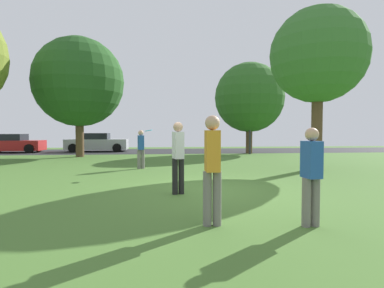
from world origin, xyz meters
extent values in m
plane|color=#47702D|center=(0.00, 0.00, 0.00)|extent=(44.00, 44.00, 0.00)
cube|color=#28282B|center=(0.00, 16.00, 0.00)|extent=(44.00, 6.40, 0.01)
cylinder|color=brown|center=(-6.04, 11.25, 1.43)|extent=(0.48, 0.48, 2.86)
sphere|color=#23511E|center=(-6.04, 11.25, 4.50)|extent=(5.33, 5.33, 5.33)
cylinder|color=brown|center=(5.08, 3.89, 1.66)|extent=(0.43, 0.43, 3.33)
sphere|color=#38702D|center=(5.08, 3.89, 4.58)|extent=(3.79, 3.79, 3.79)
cylinder|color=brown|center=(4.99, 12.90, 1.12)|extent=(0.44, 0.44, 2.24)
sphere|color=#2D6023|center=(4.99, 12.90, 3.90)|extent=(4.81, 4.81, 4.81)
cylinder|color=black|center=(-0.88, -0.45, 0.44)|extent=(0.14, 0.14, 0.87)
cylinder|color=black|center=(-0.72, -0.41, 0.44)|extent=(0.14, 0.14, 0.87)
cube|color=silver|center=(-0.80, -0.43, 1.20)|extent=(0.29, 0.36, 0.65)
sphere|color=tan|center=(-0.80, -0.43, 1.64)|extent=(0.24, 0.24, 0.24)
cylinder|color=slate|center=(-1.93, 4.87, 0.39)|extent=(0.14, 0.14, 0.78)
cylinder|color=slate|center=(-2.09, 4.84, 0.39)|extent=(0.14, 0.14, 0.78)
cube|color=#23519E|center=(-2.01, 4.86, 1.08)|extent=(0.29, 0.36, 0.59)
sphere|color=tan|center=(-2.01, 4.86, 1.48)|extent=(0.21, 0.21, 0.21)
cylinder|color=slate|center=(1.09, -3.19, 0.39)|extent=(0.14, 0.14, 0.79)
cylinder|color=slate|center=(1.25, -3.18, 0.39)|extent=(0.14, 0.14, 0.79)
cube|color=#23519E|center=(1.17, -3.18, 1.08)|extent=(0.24, 0.33, 0.59)
sphere|color=tan|center=(1.17, -3.18, 1.48)|extent=(0.21, 0.21, 0.21)
cylinder|color=slate|center=(-0.49, -2.97, 0.44)|extent=(0.14, 0.14, 0.89)
cylinder|color=slate|center=(-0.33, -2.98, 0.44)|extent=(0.14, 0.14, 0.89)
cube|color=orange|center=(-0.41, -2.98, 1.22)|extent=(0.23, 0.32, 0.66)
sphere|color=tan|center=(-0.41, -2.98, 1.67)|extent=(0.24, 0.24, 0.24)
cylinder|color=#2DB2E0|center=(-1.63, 3.22, 1.57)|extent=(0.29, 0.29, 0.07)
cube|color=#B21E1E|center=(-11.82, 15.62, 0.52)|extent=(4.06, 1.70, 0.73)
cube|color=black|center=(-12.02, 15.62, 1.12)|extent=(1.95, 1.50, 0.47)
cylinder|color=black|center=(-10.40, 16.47, 0.32)|extent=(0.64, 0.22, 0.64)
cylinder|color=black|center=(-10.40, 14.76, 0.32)|extent=(0.64, 0.22, 0.64)
cube|color=#B7B7BC|center=(-5.97, 16.15, 0.55)|extent=(4.54, 1.75, 0.79)
cube|color=black|center=(-6.20, 16.15, 1.18)|extent=(2.18, 1.54, 0.46)
cylinder|color=black|center=(-4.39, 17.03, 0.32)|extent=(0.64, 0.22, 0.64)
cylinder|color=black|center=(-4.39, 15.27, 0.32)|extent=(0.64, 0.22, 0.64)
cylinder|color=black|center=(-7.56, 17.03, 0.32)|extent=(0.64, 0.22, 0.64)
cylinder|color=black|center=(-7.56, 15.27, 0.32)|extent=(0.64, 0.22, 0.64)
cylinder|color=#2D2D33|center=(4.84, 12.20, 2.25)|extent=(0.14, 0.14, 4.50)
camera|label=1|loc=(-1.26, -7.81, 1.53)|focal=28.53mm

